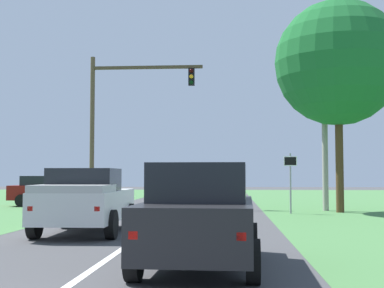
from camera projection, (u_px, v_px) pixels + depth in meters
ground_plane at (150, 230)px, 16.71m from camera, size 120.00×120.00×0.00m
red_suv_near at (201, 213)px, 10.05m from camera, size 2.27×4.67×1.94m
pickup_truck_lead at (86, 200)px, 15.73m from camera, size 2.44×4.88×1.92m
traffic_light at (119, 110)px, 28.33m from camera, size 6.03×0.40×8.06m
keep_moving_sign at (290, 175)px, 23.86m from camera, size 0.60×0.09×2.70m
oak_tree_right at (338, 63)px, 24.91m from camera, size 5.89×5.89×9.92m
crossing_suv_far at (52, 190)px, 29.58m from camera, size 4.63×2.18×1.67m
utility_pole_right at (324, 108)px, 25.96m from camera, size 0.28×0.28×10.00m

